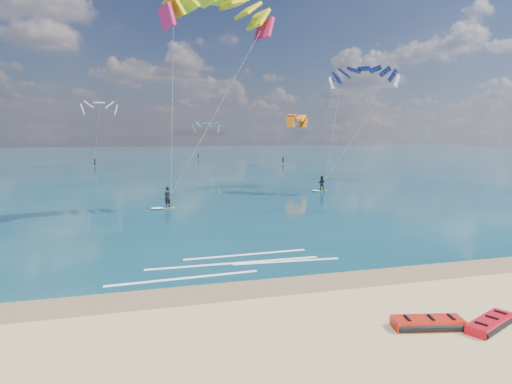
% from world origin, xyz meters
% --- Properties ---
extents(ground, '(320.00, 320.00, 0.00)m').
position_xyz_m(ground, '(0.00, 40.00, 0.00)').
color(ground, tan).
rests_on(ground, ground).
extents(wet_sand_strip, '(320.00, 2.40, 0.01)m').
position_xyz_m(wet_sand_strip, '(0.00, 3.00, 0.00)').
color(wet_sand_strip, brown).
rests_on(wet_sand_strip, ground).
extents(sea, '(320.00, 200.00, 0.04)m').
position_xyz_m(sea, '(0.00, 104.00, 0.02)').
color(sea, '#0B3340').
rests_on(sea, ground).
extents(packed_kite_left, '(2.65, 1.93, 0.37)m').
position_xyz_m(packed_kite_left, '(6.11, -2.91, 0.00)').
color(packed_kite_left, red).
rests_on(packed_kite_left, ground).
extents(packed_kite_mid, '(2.70, 1.64, 0.41)m').
position_xyz_m(packed_kite_mid, '(4.08, -2.35, 0.00)').
color(packed_kite_mid, red).
rests_on(packed_kite_mid, ground).
extents(kitesurfer_main, '(11.30, 7.01, 18.05)m').
position_xyz_m(kitesurfer_main, '(-0.16, 22.14, 9.38)').
color(kitesurfer_main, gold).
rests_on(kitesurfer_main, sea).
extents(kitesurfer_far, '(9.00, 6.68, 14.44)m').
position_xyz_m(kitesurfer_far, '(17.10, 30.05, 7.61)').
color(kitesurfer_far, '#B7E121').
rests_on(kitesurfer_far, sea).
extents(shoreline_foam, '(11.48, 3.65, 0.01)m').
position_xyz_m(shoreline_foam, '(-0.34, 6.54, 0.05)').
color(shoreline_foam, white).
rests_on(shoreline_foam, ground).
extents(distant_kites, '(63.78, 37.40, 11.93)m').
position_xyz_m(distant_kites, '(-0.58, 74.16, 5.06)').
color(distant_kites, '#2D7D58').
rests_on(distant_kites, ground).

